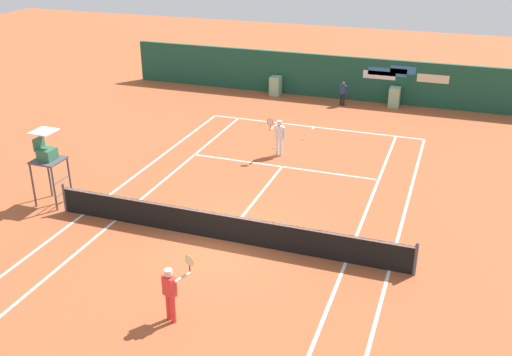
# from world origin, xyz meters

# --- Properties ---
(ground_plane) EXTENTS (80.00, 80.00, 0.01)m
(ground_plane) POSITION_xyz_m (-0.00, 0.58, 0.00)
(ground_plane) COLOR #A8512D
(tennis_net) EXTENTS (12.10, 0.10, 1.07)m
(tennis_net) POSITION_xyz_m (0.00, 0.00, 0.51)
(tennis_net) COLOR #4C4C51
(tennis_net) RESTS_ON ground_plane
(sponsor_back_wall) EXTENTS (25.00, 1.02, 2.42)m
(sponsor_back_wall) POSITION_xyz_m (0.00, 16.97, 1.17)
(sponsor_back_wall) COLOR #194C38
(sponsor_back_wall) RESTS_ON ground_plane
(umpire_chair) EXTENTS (1.00, 1.00, 2.78)m
(umpire_chair) POSITION_xyz_m (-6.83, 0.42, 1.81)
(umpire_chair) COLOR #47474C
(umpire_chair) RESTS_ON ground_plane
(player_on_baseline) EXTENTS (0.66, 0.66, 1.82)m
(player_on_baseline) POSITION_xyz_m (-0.51, 7.54, 0.96)
(player_on_baseline) COLOR white
(player_on_baseline) RESTS_ON ground_plane
(player_near_side) EXTENTS (0.78, 0.64, 1.79)m
(player_near_side) POSITION_xyz_m (0.32, -4.22, 0.94)
(player_near_side) COLOR red
(player_near_side) RESTS_ON ground_plane
(ball_kid_left_post) EXTENTS (0.44, 0.18, 1.32)m
(ball_kid_left_post) POSITION_xyz_m (0.56, 15.72, 0.76)
(ball_kid_left_post) COLOR black
(ball_kid_left_post) RESTS_ON ground_plane
(tennis_ball_by_sideline) EXTENTS (0.07, 0.07, 0.07)m
(tennis_ball_by_sideline) POSITION_xyz_m (-0.97, 8.27, 0.03)
(tennis_ball_by_sideline) COLOR #CCE033
(tennis_ball_by_sideline) RESTS_ON ground_plane
(tennis_ball_mid_court) EXTENTS (0.07, 0.07, 0.07)m
(tennis_ball_mid_court) POSITION_xyz_m (-0.03, 9.79, 0.03)
(tennis_ball_mid_court) COLOR #CCE033
(tennis_ball_mid_court) RESTS_ON ground_plane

